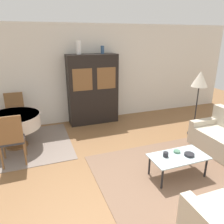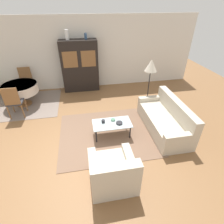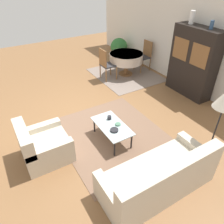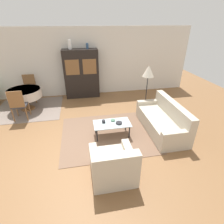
{
  "view_description": "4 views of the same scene",
  "coord_description": "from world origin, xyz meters",
  "px_view_note": "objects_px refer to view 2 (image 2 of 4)",
  "views": [
    {
      "loc": [
        -1.22,
        -2.42,
        2.38
      ],
      "look_at": [
        0.2,
        1.4,
        0.95
      ],
      "focal_mm": 35.0,
      "sensor_mm": 36.0,
      "label": 1
    },
    {
      "loc": [
        0.36,
        -3.31,
        3.14
      ],
      "look_at": [
        1.02,
        0.29,
        0.75
      ],
      "focal_mm": 28.0,
      "sensor_mm": 36.0,
      "label": 2
    },
    {
      "loc": [
        4.18,
        -1.6,
        3.28
      ],
      "look_at": [
        1.02,
        0.29,
        0.75
      ],
      "focal_mm": 35.0,
      "sensor_mm": 36.0,
      "label": 3
    },
    {
      "loc": [
        0.26,
        -3.71,
        2.92
      ],
      "look_at": [
        1.02,
        0.29,
        0.75
      ],
      "focal_mm": 28.0,
      "sensor_mm": 36.0,
      "label": 4
    }
  ],
  "objects_px": {
    "couch": "(165,120)",
    "vase_tall": "(67,35)",
    "armchair": "(113,172)",
    "dining_chair_far": "(26,80)",
    "bowl": "(119,123)",
    "coffee_table": "(112,124)",
    "floor_lamp": "(151,67)",
    "vase_short": "(86,36)",
    "display_cabinet": "(80,66)",
    "dining_chair_near": "(14,101)",
    "cup": "(103,121)",
    "bowl_small": "(113,120)",
    "dining_table": "(20,89)"
  },
  "relations": [
    {
      "from": "armchair",
      "to": "display_cabinet",
      "type": "height_order",
      "value": "display_cabinet"
    },
    {
      "from": "floor_lamp",
      "to": "bowl",
      "type": "xyz_separation_m",
      "value": [
        -1.28,
        -1.39,
        -0.94
      ]
    },
    {
      "from": "vase_short",
      "to": "armchair",
      "type": "bearing_deg",
      "value": -88.38
    },
    {
      "from": "display_cabinet",
      "to": "vase_tall",
      "type": "bearing_deg",
      "value": 179.84
    },
    {
      "from": "coffee_table",
      "to": "display_cabinet",
      "type": "bearing_deg",
      "value": 102.49
    },
    {
      "from": "coffee_table",
      "to": "dining_chair_far",
      "type": "height_order",
      "value": "dining_chair_far"
    },
    {
      "from": "coffee_table",
      "to": "display_cabinet",
      "type": "relative_size",
      "value": 0.52
    },
    {
      "from": "armchair",
      "to": "dining_table",
      "type": "height_order",
      "value": "armchair"
    },
    {
      "from": "dining_table",
      "to": "cup",
      "type": "distance_m",
      "value": 3.29
    },
    {
      "from": "couch",
      "to": "dining_chair_near",
      "type": "xyz_separation_m",
      "value": [
        -4.24,
        1.38,
        0.28
      ]
    },
    {
      "from": "floor_lamp",
      "to": "dining_chair_far",
      "type": "bearing_deg",
      "value": 158.46
    },
    {
      "from": "couch",
      "to": "bowl",
      "type": "distance_m",
      "value": 1.34
    },
    {
      "from": "couch",
      "to": "vase_short",
      "type": "xyz_separation_m",
      "value": [
        -1.89,
        3.04,
        1.72
      ]
    },
    {
      "from": "display_cabinet",
      "to": "dining_chair_far",
      "type": "relative_size",
      "value": 1.87
    },
    {
      "from": "armchair",
      "to": "floor_lamp",
      "type": "distance_m",
      "value": 3.43
    },
    {
      "from": "armchair",
      "to": "dining_chair_far",
      "type": "relative_size",
      "value": 0.87
    },
    {
      "from": "dining_chair_far",
      "to": "bowl_small",
      "type": "bearing_deg",
      "value": 134.02
    },
    {
      "from": "couch",
      "to": "vase_short",
      "type": "relative_size",
      "value": 9.65
    },
    {
      "from": "couch",
      "to": "vase_tall",
      "type": "relative_size",
      "value": 5.98
    },
    {
      "from": "coffee_table",
      "to": "floor_lamp",
      "type": "height_order",
      "value": "floor_lamp"
    },
    {
      "from": "coffee_table",
      "to": "dining_chair_near",
      "type": "relative_size",
      "value": 0.98
    },
    {
      "from": "cup",
      "to": "vase_short",
      "type": "relative_size",
      "value": 0.44
    },
    {
      "from": "dining_chair_near",
      "to": "vase_tall",
      "type": "xyz_separation_m",
      "value": [
        1.71,
        1.66,
        1.5
      ]
    },
    {
      "from": "dining_chair_far",
      "to": "floor_lamp",
      "type": "distance_m",
      "value": 4.57
    },
    {
      "from": "couch",
      "to": "coffee_table",
      "type": "distance_m",
      "value": 1.51
    },
    {
      "from": "armchair",
      "to": "bowl",
      "type": "bearing_deg",
      "value": 72.75
    },
    {
      "from": "display_cabinet",
      "to": "floor_lamp",
      "type": "xyz_separation_m",
      "value": [
        2.14,
        -1.72,
        0.4
      ]
    },
    {
      "from": "vase_tall",
      "to": "floor_lamp",
      "type": "bearing_deg",
      "value": -34.69
    },
    {
      "from": "dining_chair_near",
      "to": "floor_lamp",
      "type": "bearing_deg",
      "value": -0.85
    },
    {
      "from": "coffee_table",
      "to": "bowl_small",
      "type": "bearing_deg",
      "value": 66.81
    },
    {
      "from": "vase_tall",
      "to": "vase_short",
      "type": "distance_m",
      "value": 0.64
    },
    {
      "from": "dining_chair_far",
      "to": "bowl_small",
      "type": "height_order",
      "value": "dining_chair_far"
    },
    {
      "from": "armchair",
      "to": "floor_lamp",
      "type": "bearing_deg",
      "value": 58.29
    },
    {
      "from": "coffee_table",
      "to": "vase_short",
      "type": "bearing_deg",
      "value": 97.02
    },
    {
      "from": "floor_lamp",
      "to": "vase_tall",
      "type": "relative_size",
      "value": 4.79
    },
    {
      "from": "bowl_small",
      "to": "vase_tall",
      "type": "bearing_deg",
      "value": 109.98
    },
    {
      "from": "armchair",
      "to": "vase_short",
      "type": "xyz_separation_m",
      "value": [
        -0.13,
        4.5,
        1.72
      ]
    },
    {
      "from": "display_cabinet",
      "to": "floor_lamp",
      "type": "relative_size",
      "value": 1.2
    },
    {
      "from": "dining_chair_near",
      "to": "bowl_small",
      "type": "xyz_separation_m",
      "value": [
        2.78,
        -1.28,
        -0.17
      ]
    },
    {
      "from": "dining_chair_far",
      "to": "bowl",
      "type": "bearing_deg",
      "value": 133.69
    },
    {
      "from": "armchair",
      "to": "dining_chair_far",
      "type": "bearing_deg",
      "value": 119.2
    },
    {
      "from": "dining_chair_far",
      "to": "vase_tall",
      "type": "relative_size",
      "value": 3.07
    },
    {
      "from": "cup",
      "to": "display_cabinet",
      "type": "bearing_deg",
      "value": 98.65
    },
    {
      "from": "couch",
      "to": "bowl",
      "type": "bearing_deg",
      "value": 93.0
    },
    {
      "from": "dining_chair_near",
      "to": "vase_short",
      "type": "distance_m",
      "value": 3.22
    },
    {
      "from": "dining_chair_near",
      "to": "floor_lamp",
      "type": "relative_size",
      "value": 0.64
    },
    {
      "from": "bowl_small",
      "to": "coffee_table",
      "type": "bearing_deg",
      "value": -113.19
    },
    {
      "from": "floor_lamp",
      "to": "cup",
      "type": "distance_m",
      "value": 2.3
    },
    {
      "from": "floor_lamp",
      "to": "dining_table",
      "type": "bearing_deg",
      "value": 168.43
    },
    {
      "from": "dining_chair_near",
      "to": "dining_chair_far",
      "type": "xyz_separation_m",
      "value": [
        0.0,
        1.59,
        0.0
      ]
    }
  ]
}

